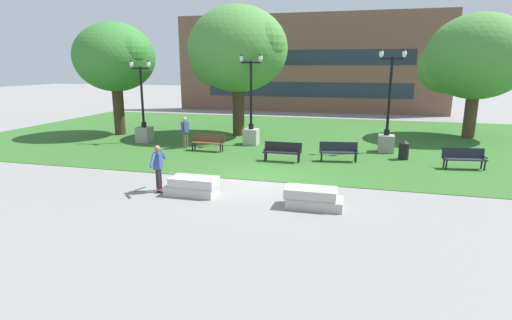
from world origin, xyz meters
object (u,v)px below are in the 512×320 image
(park_bench_far_left, at_px, (464,157))
(person_bystander_near_lawn, at_px, (185,131))
(park_bench_near_left, at_px, (339,150))
(lamp_post_left, at_px, (251,127))
(skateboard, at_px, (171,189))
(person_skateboarder, at_px, (158,165))
(park_bench_far_right, at_px, (282,150))
(park_bench_near_right, at_px, (208,141))
(trash_bin, at_px, (404,150))
(lamp_post_right, at_px, (144,126))
(concrete_block_center, at_px, (193,186))
(concrete_block_left, at_px, (313,198))
(lamp_post_center, at_px, (387,132))

(park_bench_far_left, distance_m, person_bystander_near_lawn, 13.89)
(park_bench_near_left, distance_m, lamp_post_left, 5.90)
(lamp_post_left, bearing_deg, skateboard, -93.09)
(person_skateboarder, distance_m, skateboard, 0.99)
(skateboard, relative_size, park_bench_far_right, 0.54)
(park_bench_near_left, relative_size, park_bench_near_right, 1.02)
(lamp_post_left, bearing_deg, trash_bin, -11.89)
(park_bench_far_right, bearing_deg, lamp_post_right, 163.22)
(concrete_block_center, xyz_separation_m, trash_bin, (7.76, 7.61, 0.20))
(person_skateboarder, xyz_separation_m, lamp_post_left, (0.93, 9.28, 0.08))
(lamp_post_left, height_order, person_bystander_near_lawn, lamp_post_left)
(lamp_post_left, bearing_deg, person_bystander_near_lawn, -150.61)
(concrete_block_center, height_order, park_bench_far_left, park_bench_far_left)
(concrete_block_center, bearing_deg, park_bench_near_left, 53.82)
(park_bench_far_left, relative_size, trash_bin, 1.94)
(person_skateboarder, distance_m, park_bench_far_left, 13.13)
(park_bench_near_left, relative_size, trash_bin, 1.93)
(person_skateboarder, xyz_separation_m, park_bench_near_left, (6.05, 6.39, -0.43))
(skateboard, height_order, park_bench_far_left, park_bench_far_left)
(skateboard, distance_m, person_bystander_near_lawn, 7.94)
(person_skateboarder, height_order, park_bench_near_left, person_skateboarder)
(park_bench_near_right, bearing_deg, lamp_post_right, 163.77)
(concrete_block_center, distance_m, skateboard, 0.94)
(concrete_block_left, relative_size, lamp_post_center, 0.35)
(concrete_block_left, distance_m, park_bench_far_right, 6.34)
(lamp_post_center, bearing_deg, park_bench_far_left, -41.40)
(concrete_block_left, bearing_deg, park_bench_near_right, 131.58)
(concrete_block_left, relative_size, person_bystander_near_lawn, 1.09)
(concrete_block_center, xyz_separation_m, park_bench_near_left, (4.71, 6.44, 0.23))
(concrete_block_center, distance_m, lamp_post_center, 11.56)
(person_skateboarder, bearing_deg, concrete_block_left, -2.72)
(concrete_block_left, distance_m, lamp_post_left, 10.67)
(person_bystander_near_lawn, bearing_deg, park_bench_near_right, -15.25)
(park_bench_far_left, bearing_deg, concrete_block_left, -131.64)
(park_bench_near_left, distance_m, park_bench_near_right, 6.92)
(park_bench_far_right, bearing_deg, person_skateboarder, -121.41)
(lamp_post_right, relative_size, person_bystander_near_lawn, 2.80)
(person_skateboarder, relative_size, lamp_post_left, 0.33)
(park_bench_near_right, height_order, lamp_post_center, lamp_post_center)
(concrete_block_center, relative_size, person_skateboarder, 1.07)
(concrete_block_left, bearing_deg, skateboard, 176.43)
(park_bench_near_left, height_order, trash_bin, trash_bin)
(concrete_block_left, bearing_deg, park_bench_far_left, 48.36)
(park_bench_near_right, xyz_separation_m, park_bench_far_right, (4.31, -1.35, 0.00))
(concrete_block_left, xyz_separation_m, skateboard, (-5.20, 0.32, -0.22))
(concrete_block_center, xyz_separation_m, park_bench_far_left, (10.16, 6.38, 0.23))
(lamp_post_center, bearing_deg, trash_bin, -64.04)
(park_bench_far_right, xyz_separation_m, lamp_post_center, (4.88, 3.42, 0.55))
(person_skateboarder, relative_size, park_bench_far_left, 0.92)
(park_bench_near_left, height_order, park_bench_far_left, same)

